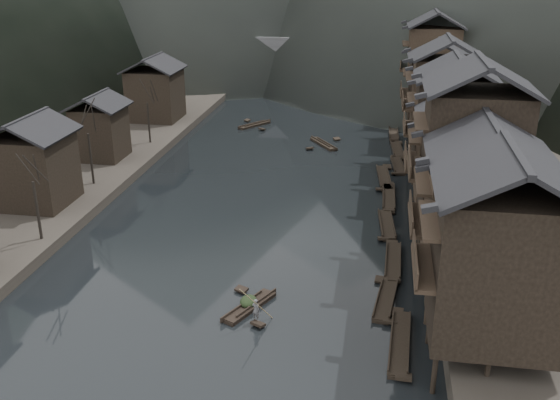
# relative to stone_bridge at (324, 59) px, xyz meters

# --- Properties ---
(water) EXTENTS (300.00, 300.00, 0.00)m
(water) POSITION_rel_stone_bridge_xyz_m (0.00, -72.00, -5.11)
(water) COLOR black
(water) RESTS_ON ground
(left_bank) EXTENTS (40.00, 200.00, 1.20)m
(left_bank) POSITION_rel_stone_bridge_xyz_m (-35.00, -32.00, -4.51)
(left_bank) COLOR #2D2823
(left_bank) RESTS_ON ground
(stilt_houses) EXTENTS (9.00, 67.60, 16.05)m
(stilt_houses) POSITION_rel_stone_bridge_xyz_m (17.28, -52.51, 3.72)
(stilt_houses) COLOR black
(stilt_houses) RESTS_ON ground
(left_houses) EXTENTS (8.10, 53.20, 8.73)m
(left_houses) POSITION_rel_stone_bridge_xyz_m (-20.50, -51.88, 0.55)
(left_houses) COLOR black
(left_houses) RESTS_ON left_bank
(bare_trees) EXTENTS (3.72, 45.43, 7.44)m
(bare_trees) POSITION_rel_stone_bridge_xyz_m (-17.00, -60.30, 1.33)
(bare_trees) COLOR black
(bare_trees) RESTS_ON left_bank
(moored_sampans) EXTENTS (3.27, 56.56, 0.47)m
(moored_sampans) POSITION_rel_stone_bridge_xyz_m (12.01, -54.14, -4.91)
(moored_sampans) COLOR black
(moored_sampans) RESTS_ON water
(midriver_boats) EXTENTS (14.54, 41.10, 0.45)m
(midriver_boats) POSITION_rel_stone_bridge_xyz_m (-0.85, -20.01, -4.91)
(midriver_boats) COLOR black
(midriver_boats) RESTS_ON water
(stone_bridge) EXTENTS (40.00, 6.00, 9.00)m
(stone_bridge) POSITION_rel_stone_bridge_xyz_m (0.00, 0.00, 0.00)
(stone_bridge) COLOR #4C4C4F
(stone_bridge) RESTS_ON ground
(hero_sampan) EXTENTS (3.11, 5.12, 0.44)m
(hero_sampan) POSITION_rel_stone_bridge_xyz_m (2.35, -75.46, -4.91)
(hero_sampan) COLOR black
(hero_sampan) RESTS_ON water
(cargo_heap) EXTENTS (1.16, 1.52, 0.70)m
(cargo_heap) POSITION_rel_stone_bridge_xyz_m (2.24, -75.24, -4.32)
(cargo_heap) COLOR black
(cargo_heap) RESTS_ON hero_sampan
(boatman) EXTENTS (0.69, 0.59, 1.60)m
(boatman) POSITION_rel_stone_bridge_xyz_m (3.16, -77.12, -3.87)
(boatman) COLOR #565658
(boatman) RESTS_ON hero_sampan
(bamboo_pole) EXTENTS (2.08, 2.16, 3.54)m
(bamboo_pole) POSITION_rel_stone_bridge_xyz_m (3.36, -77.12, -1.31)
(bamboo_pole) COLOR #8C7A51
(bamboo_pole) RESTS_ON boatman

